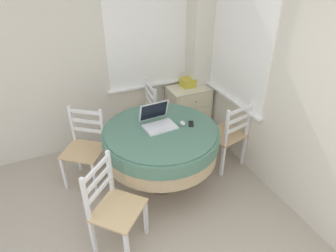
{
  "coord_description": "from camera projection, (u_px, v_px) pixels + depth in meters",
  "views": [
    {
      "loc": [
        -0.2,
        -0.91,
        2.47
      ],
      "look_at": [
        0.96,
        1.71,
        0.69
      ],
      "focal_mm": 32.0,
      "sensor_mm": 36.0,
      "label": 1
    }
  ],
  "objects": [
    {
      "name": "computer_mouse",
      "position": [
        183.0,
        123.0,
        3.23
      ],
      "size": [
        0.05,
        0.09,
        0.04
      ],
      "color": "silver",
      "rests_on": "round_dining_table"
    },
    {
      "name": "dining_chair_near_back_window",
      "position": [
        142.0,
        116.0,
        4.06
      ],
      "size": [
        0.42,
        0.45,
        0.91
      ],
      "color": "tan",
      "rests_on": "ground_plane"
    },
    {
      "name": "storage_box",
      "position": [
        188.0,
        82.0,
        4.18
      ],
      "size": [
        0.19,
        0.18,
        0.12
      ],
      "color": "gold",
      "rests_on": "corner_cabinet"
    },
    {
      "name": "cell_phone",
      "position": [
        191.0,
        124.0,
        3.25
      ],
      "size": [
        0.1,
        0.13,
        0.01
      ],
      "color": "black",
      "rests_on": "round_dining_table"
    },
    {
      "name": "round_dining_table",
      "position": [
        161.0,
        141.0,
        3.24
      ],
      "size": [
        1.25,
        1.25,
        0.78
      ],
      "color": "#4C3D2D",
      "rests_on": "ground_plane"
    },
    {
      "name": "dining_chair_camera_near",
      "position": [
        114.0,
        208.0,
        2.66
      ],
      "size": [
        0.58,
        0.58,
        0.91
      ],
      "color": "tan",
      "rests_on": "ground_plane"
    },
    {
      "name": "corner_cabinet",
      "position": [
        188.0,
        110.0,
        4.38
      ],
      "size": [
        0.59,
        0.43,
        0.73
      ],
      "color": "beige",
      "rests_on": "ground_plane"
    },
    {
      "name": "dining_chair_left_flank",
      "position": [
        85.0,
        148.0,
        3.43
      ],
      "size": [
        0.58,
        0.57,
        0.91
      ],
      "color": "tan",
      "rests_on": "ground_plane"
    },
    {
      "name": "corner_room_shell",
      "position": [
        180.0,
        76.0,
        3.11
      ],
      "size": [
        4.21,
        4.58,
        2.55
      ],
      "color": "beige",
      "rests_on": "ground_plane"
    },
    {
      "name": "dining_chair_near_right_window",
      "position": [
        228.0,
        135.0,
        3.66
      ],
      "size": [
        0.51,
        0.48,
        0.91
      ],
      "color": "tan",
      "rests_on": "ground_plane"
    },
    {
      "name": "laptop",
      "position": [
        158.0,
        121.0,
        3.21
      ],
      "size": [
        0.35,
        0.33,
        0.24
      ],
      "color": "silver",
      "rests_on": "round_dining_table"
    }
  ]
}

